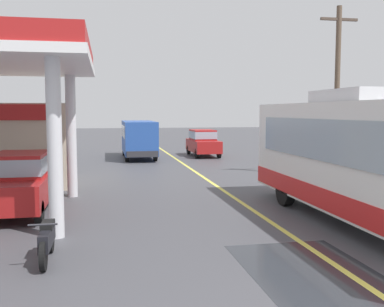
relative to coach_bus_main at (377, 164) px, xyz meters
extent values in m
plane|color=#424247|center=(-2.38, 15.08, -1.72)|extent=(120.00, 120.00, 0.00)
cube|color=#D8CC4C|center=(-2.38, 10.08, -1.72)|extent=(0.16, 50.00, 0.01)
cube|color=#26282D|center=(-3.01, -3.26, -1.72)|extent=(2.46, 5.13, 0.01)
cube|color=white|center=(0.00, 0.01, 0.16)|extent=(2.50, 11.00, 2.90)
cube|color=red|center=(0.00, 0.01, -0.94)|extent=(2.54, 11.04, 0.56)
cube|color=#8C9EAD|center=(-1.27, 0.01, 0.61)|extent=(0.06, 9.35, 1.10)
cube|color=#B2B2B7|center=(0.00, 1.01, 1.79)|extent=(1.60, 2.80, 0.36)
cylinder|color=black|center=(-1.10, 3.31, -1.22)|extent=(0.30, 1.00, 1.00)
cylinder|color=black|center=(1.10, 3.31, -1.22)|extent=(0.30, 1.00, 1.00)
cylinder|color=silver|center=(-8.08, 0.80, 0.58)|extent=(0.36, 0.36, 4.60)
cylinder|color=silver|center=(-8.08, 6.20, 0.58)|extent=(0.36, 0.36, 4.60)
cube|color=maroon|center=(-9.45, 3.79, -1.00)|extent=(1.70, 4.20, 0.80)
cube|color=maroon|center=(-9.45, 3.99, -0.25)|extent=(1.50, 2.31, 0.70)
cube|color=#8C9EAD|center=(-9.45, 3.99, -0.25)|extent=(1.53, 2.35, 0.49)
cylinder|color=black|center=(-8.70, 2.29, -1.40)|extent=(0.20, 0.64, 0.64)
cylinder|color=black|center=(-10.20, 5.29, -1.40)|extent=(0.20, 0.64, 0.64)
cylinder|color=black|center=(-8.70, 5.29, -1.40)|extent=(0.20, 0.64, 0.64)
cube|color=#264C9E|center=(-4.72, 19.42, -0.33)|extent=(2.00, 6.00, 2.10)
cube|color=#8C9EAD|center=(-4.72, 19.42, 0.07)|extent=(2.04, 5.10, 0.80)
cube|color=#2D2D33|center=(-4.72, 16.37, -1.18)|extent=(1.90, 0.16, 0.36)
cylinder|color=black|center=(-5.60, 17.42, -1.34)|extent=(0.22, 0.76, 0.76)
cylinder|color=black|center=(-3.84, 17.42, -1.34)|extent=(0.22, 0.76, 0.76)
cylinder|color=black|center=(-5.60, 21.42, -1.34)|extent=(0.22, 0.76, 0.76)
cylinder|color=black|center=(-3.84, 21.42, -1.34)|extent=(0.22, 0.76, 0.76)
cylinder|color=black|center=(-8.09, -1.57, -1.42)|extent=(0.10, 0.60, 0.60)
cylinder|color=black|center=(-8.09, -0.37, -1.42)|extent=(0.10, 0.60, 0.60)
cube|color=black|center=(-8.09, -0.97, -1.22)|extent=(0.20, 1.30, 0.36)
cube|color=black|center=(-8.09, -0.82, -1.00)|extent=(0.24, 0.60, 0.12)
cylinder|color=#2D2D33|center=(-8.09, -1.52, -0.82)|extent=(0.55, 0.04, 0.04)
cube|color=maroon|center=(-0.23, 19.90, -1.00)|extent=(1.70, 4.20, 0.80)
cube|color=maroon|center=(-0.23, 20.10, -0.25)|extent=(1.50, 2.31, 0.70)
cube|color=#8C9EAD|center=(-0.23, 20.10, -0.25)|extent=(1.53, 2.35, 0.49)
cylinder|color=black|center=(-0.98, 18.40, -1.40)|extent=(0.20, 0.64, 0.64)
cylinder|color=black|center=(0.52, 18.40, -1.40)|extent=(0.20, 0.64, 0.64)
cylinder|color=black|center=(-0.98, 21.40, -1.40)|extent=(0.20, 0.64, 0.64)
cylinder|color=black|center=(0.52, 21.40, -1.40)|extent=(0.20, 0.64, 0.64)
cylinder|color=brown|center=(3.67, 8.84, 2.21)|extent=(0.24, 0.24, 7.86)
cube|color=#4C3D33|center=(3.67, 8.84, 5.54)|extent=(1.80, 0.12, 0.12)
camera|label=1|loc=(-6.87, -10.39, 1.35)|focal=41.99mm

